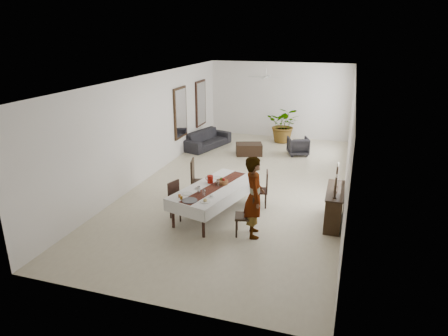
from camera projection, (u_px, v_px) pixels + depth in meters
floor at (243, 183)px, 12.24m from camera, size 6.00×12.00×0.00m
ceiling at (244, 77)px, 11.20m from camera, size 6.00×12.00×0.02m
wall_back at (279, 100)px, 17.13m from camera, size 6.00×0.02×3.20m
wall_front at (146, 220)px, 6.31m from camera, size 6.00×0.02×3.20m
wall_left at (151, 126)px, 12.57m from camera, size 0.02×12.00×3.20m
wall_right at (350, 141)px, 10.87m from camera, size 0.02×12.00×3.20m
dining_table_top at (215, 188)px, 9.96m from camera, size 1.58×2.57×0.05m
table_leg_fl at (173, 214)px, 9.40m from camera, size 0.09×0.09×0.70m
table_leg_fr at (203, 223)px, 8.95m from camera, size 0.09×0.09×0.70m
table_leg_bl at (225, 184)px, 11.21m from camera, size 0.09×0.09×0.70m
table_leg_br at (252, 191)px, 10.76m from camera, size 0.09×0.09×0.70m
tablecloth_top at (215, 187)px, 9.95m from camera, size 1.80×2.79×0.01m
tablecloth_drape_left at (196, 188)px, 10.29m from camera, size 0.68×2.48×0.30m
tablecloth_drape_right at (235, 197)px, 9.70m from camera, size 0.68×2.48×0.30m
tablecloth_drape_near at (184, 211)px, 8.98m from camera, size 1.14×0.31×0.30m
tablecloth_drape_far at (241, 177)px, 11.01m from camera, size 1.14×0.31×0.30m
table_runner at (215, 187)px, 9.95m from camera, size 0.98×2.49×0.00m
red_pitcher at (210, 179)px, 10.16m from camera, size 0.18×0.18×0.20m
pitcher_handle at (207, 179)px, 10.20m from camera, size 0.12×0.05×0.12m
wine_glass_near at (204, 193)px, 9.34m from camera, size 0.07×0.07×0.17m
wine_glass_mid at (199, 190)px, 9.53m from camera, size 0.07×0.07×0.17m
wine_glass_far at (218, 183)px, 9.93m from camera, size 0.07×0.07×0.17m
teacup_right at (211, 196)px, 9.31m from camera, size 0.09×0.09×0.06m
saucer_right at (212, 197)px, 9.32m from camera, size 0.15×0.15×0.01m
teacup_left at (197, 187)px, 9.81m from camera, size 0.09×0.09×0.06m
saucer_left at (197, 188)px, 9.82m from camera, size 0.15×0.15×0.01m
plate_near_right at (205, 201)px, 9.06m from camera, size 0.24×0.24×0.01m
bread_near_right at (205, 200)px, 9.05m from camera, size 0.09×0.09×0.09m
plate_near_left at (187, 194)px, 9.50m from camera, size 0.24×0.24×0.01m
plate_far_left at (217, 177)px, 10.54m from camera, size 0.24×0.24×0.01m
serving_tray at (190, 200)px, 9.11m from camera, size 0.36×0.36×0.02m
jam_jar_a at (181, 198)px, 9.19m from camera, size 0.06×0.06×0.07m
jam_jar_b at (180, 196)px, 9.29m from camera, size 0.06×0.06×0.07m
fruit_basket at (222, 182)px, 10.10m from camera, size 0.30×0.30×0.10m
fruit_red at (224, 179)px, 10.08m from camera, size 0.09×0.09×0.09m
fruit_green at (221, 179)px, 10.12m from camera, size 0.08×0.08×0.08m
chair_right_near_seat at (244, 216)px, 9.05m from camera, size 0.52×0.52×0.05m
chair_right_near_leg_fl at (252, 230)px, 8.96m from camera, size 0.05×0.05×0.42m
chair_right_near_leg_fr at (252, 223)px, 9.29m from camera, size 0.05×0.05×0.42m
chair_right_near_leg_bl at (236, 229)px, 8.98m from camera, size 0.05×0.05×0.42m
chair_right_near_leg_br at (237, 222)px, 9.31m from camera, size 0.05×0.05×0.42m
chair_right_near_back at (253, 205)px, 8.95m from camera, size 0.14×0.42×0.54m
chair_right_far_seat at (259, 191)px, 10.55m from camera, size 0.49×0.49×0.05m
chair_right_far_leg_fl at (266, 201)px, 10.45m from camera, size 0.05×0.05×0.41m
chair_right_far_leg_fr at (265, 196)px, 10.77m from camera, size 0.05×0.05×0.41m
chair_right_far_leg_bl at (253, 201)px, 10.48m from camera, size 0.05×0.05×0.41m
chair_right_far_leg_br at (253, 196)px, 10.80m from camera, size 0.05×0.05×0.41m
chair_right_far_back at (267, 181)px, 10.44m from camera, size 0.13×0.41×0.52m
chair_left_near_seat at (179, 202)px, 9.88m from camera, size 0.50×0.50×0.04m
chair_left_near_leg_fl at (179, 207)px, 10.17m from camera, size 0.05×0.05×0.39m
chair_left_near_leg_fr at (171, 211)px, 9.92m from camera, size 0.05×0.05×0.39m
chair_left_near_leg_bl at (189, 210)px, 9.99m from camera, size 0.05×0.05×0.39m
chair_left_near_leg_br at (180, 214)px, 9.74m from camera, size 0.05×0.05×0.39m
chair_left_near_back at (174, 191)px, 9.89m from camera, size 0.16×0.38×0.50m
chair_left_far_seat at (201, 183)px, 10.88m from camera, size 0.59×0.59×0.06m
chair_left_far_leg_fl at (195, 189)px, 11.17m from camera, size 0.06×0.06×0.48m
chair_left_far_leg_fr at (193, 194)px, 10.79m from camera, size 0.06×0.06×0.48m
chair_left_far_leg_bl at (209, 189)px, 11.15m from camera, size 0.06×0.06×0.48m
chair_left_far_leg_br at (208, 195)px, 10.77m from camera, size 0.06×0.06×0.48m
chair_left_far_back at (192, 171)px, 10.79m from camera, size 0.16×0.49×0.62m
woman at (254, 197)px, 8.86m from camera, size 0.64×0.79×1.88m
sideboard_body at (334, 207)px, 9.61m from camera, size 0.37×1.39×0.84m
sideboard_top at (336, 190)px, 9.46m from camera, size 0.41×1.45×0.03m
candlestick_near_base at (335, 198)px, 9.00m from camera, size 0.09×0.09×0.03m
candlestick_near_shaft at (336, 187)px, 8.91m from camera, size 0.05×0.05×0.46m
candlestick_near_candle at (337, 176)px, 8.83m from camera, size 0.03×0.03×0.07m
candlestick_mid_base at (335, 192)px, 9.33m from camera, size 0.09×0.09×0.03m
candlestick_mid_shaft at (337, 179)px, 9.23m from camera, size 0.05×0.05×0.60m
candlestick_mid_candle at (338, 165)px, 9.12m from camera, size 0.03×0.03×0.07m
candlestick_far_base at (336, 186)px, 9.66m from camera, size 0.09×0.09×0.03m
candlestick_far_shaft at (337, 176)px, 9.58m from camera, size 0.05×0.05×0.51m
candlestick_far_candle at (338, 164)px, 9.48m from camera, size 0.03×0.03×0.07m
sofa at (207, 139)px, 15.94m from camera, size 1.50×2.41×0.66m
armchair at (298, 146)px, 14.96m from camera, size 0.93×0.95×0.68m
coffee_table at (249, 149)px, 15.01m from camera, size 1.12×0.92×0.43m
potted_plant at (284, 125)px, 16.54m from camera, size 1.38×1.20×1.49m
mirror_frame_near at (180, 113)px, 14.54m from camera, size 0.06×1.05×1.85m
mirror_glass_near at (181, 113)px, 14.53m from camera, size 0.01×0.90×1.70m
mirror_frame_far at (201, 103)px, 16.44m from camera, size 0.06×1.05×1.85m
mirror_glass_far at (201, 103)px, 16.43m from camera, size 0.01×0.90×1.70m
fan_rod at (266, 71)px, 13.93m from camera, size 0.04×0.04×0.20m
fan_hub at (266, 77)px, 14.00m from camera, size 0.16×0.16×0.08m
fan_blade_n at (268, 76)px, 14.31m from camera, size 0.10×0.55×0.01m
fan_blade_s at (264, 78)px, 13.68m from camera, size 0.10×0.55×0.01m
fan_blade_e at (276, 77)px, 13.90m from camera, size 0.55×0.10×0.01m
fan_blade_w at (256, 77)px, 14.10m from camera, size 0.55×0.10×0.01m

